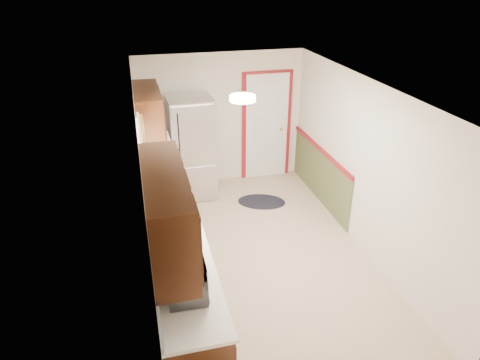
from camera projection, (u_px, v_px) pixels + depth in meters
room_shell at (261, 179)px, 5.59m from camera, size 3.20×5.20×2.52m
kitchen_run at (170, 229)px, 5.24m from camera, size 0.63×4.00×2.20m
back_wall_trim at (278, 137)px, 7.86m from camera, size 1.12×2.30×2.08m
ceiling_fixture at (243, 98)px, 4.83m from camera, size 0.30×0.30×0.06m
microwave at (186, 276)px, 3.97m from camera, size 0.32×0.55×0.37m
refrigerator at (192, 148)px, 7.37m from camera, size 0.76×0.75×1.78m
rug at (262, 202)px, 7.48m from camera, size 0.96×0.79×0.01m
cooktop at (162, 164)px, 6.62m from camera, size 0.50×0.60×0.02m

